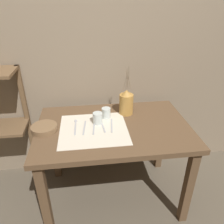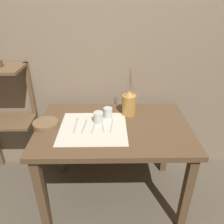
{
  "view_description": "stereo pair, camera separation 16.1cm",
  "coord_description": "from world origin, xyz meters",
  "views": [
    {
      "loc": [
        -0.19,
        -1.41,
        1.63
      ],
      "look_at": [
        -0.01,
        0.0,
        0.86
      ],
      "focal_mm": 35.0,
      "sensor_mm": 36.0,
      "label": 1
    },
    {
      "loc": [
        -0.03,
        -1.42,
        1.63
      ],
      "look_at": [
        -0.01,
        0.0,
        0.86
      ],
      "focal_mm": 35.0,
      "sensor_mm": 36.0,
      "label": 2
    }
  ],
  "objects": [
    {
      "name": "wooden_bowl",
      "position": [
        -0.52,
        -0.0,
        0.76
      ],
      "size": [
        0.19,
        0.19,
        0.04
      ],
      "color": "brown",
      "rests_on": "wooden_table"
    },
    {
      "name": "glass_tumbler_far",
      "position": [
        -0.04,
        0.13,
        0.79
      ],
      "size": [
        0.07,
        0.07,
        0.08
      ],
      "color": "silver",
      "rests_on": "wooden_table"
    },
    {
      "name": "fork_outer",
      "position": [
        -0.22,
        -0.01,
        0.75
      ],
      "size": [
        0.03,
        0.2,
        0.0
      ],
      "color": "#A8A8AD",
      "rests_on": "wooden_table"
    },
    {
      "name": "pitcher_with_flowers",
      "position": [
        0.13,
        0.18,
        0.84
      ],
      "size": [
        0.11,
        0.11,
        0.42
      ],
      "color": "#B7843D",
      "rests_on": "wooden_table"
    },
    {
      "name": "knife_center",
      "position": [
        -0.01,
        0.0,
        0.75
      ],
      "size": [
        0.04,
        0.2,
        0.0
      ],
      "color": "#A8A8AD",
      "rests_on": "wooden_table"
    },
    {
      "name": "stone_wall_back",
      "position": [
        0.0,
        0.49,
        1.2
      ],
      "size": [
        7.0,
        0.06,
        2.4
      ],
      "color": "gray",
      "rests_on": "ground_plane"
    },
    {
      "name": "fork_inner",
      "position": [
        -0.15,
        -0.01,
        0.75
      ],
      "size": [
        0.03,
        0.2,
        0.0
      ],
      "color": "#A8A8AD",
      "rests_on": "wooden_table"
    },
    {
      "name": "wooden_table",
      "position": [
        0.0,
        0.0,
        0.64
      ],
      "size": [
        1.17,
        0.76,
        0.74
      ],
      "color": "brown",
      "rests_on": "ground_plane"
    },
    {
      "name": "spoon_inner",
      "position": [
        -0.29,
        0.05,
        0.75
      ],
      "size": [
        0.02,
        0.21,
        0.02
      ],
      "color": "#A8A8AD",
      "rests_on": "wooden_table"
    },
    {
      "name": "linen_cloth",
      "position": [
        -0.15,
        -0.03,
        0.75
      ],
      "size": [
        0.5,
        0.47,
        0.0
      ],
      "color": "beige",
      "rests_on": "wooden_table"
    },
    {
      "name": "ground_plane",
      "position": [
        0.0,
        0.0,
        0.0
      ],
      "size": [
        12.0,
        12.0,
        0.0
      ],
      "primitive_type": "plane",
      "color": "brown"
    },
    {
      "name": "glass_tumbler_near",
      "position": [
        -0.12,
        0.05,
        0.79
      ],
      "size": [
        0.08,
        0.08,
        0.09
      ],
      "color": "silver",
      "rests_on": "wooden_table"
    },
    {
      "name": "spoon_outer",
      "position": [
        -0.09,
        0.06,
        0.75
      ],
      "size": [
        0.04,
        0.21,
        0.02
      ],
      "color": "#A8A8AD",
      "rests_on": "wooden_table"
    }
  ]
}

